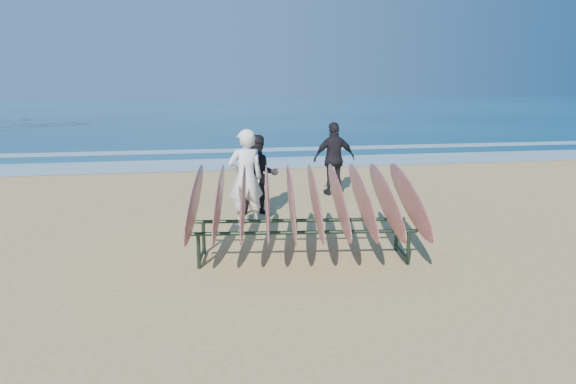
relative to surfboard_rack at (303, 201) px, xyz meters
name	(u,v)px	position (x,y,z in m)	size (l,w,h in m)	color
ground	(299,271)	(-0.16, -0.48, -0.88)	(120.00, 120.00, 0.00)	tan
ocean	(204,107)	(-0.16, 54.52, -0.88)	(160.00, 160.00, 0.00)	navy
foam_near	(237,164)	(-0.16, 9.52, -0.87)	(160.00, 160.00, 0.00)	white
foam_far	(229,150)	(-0.16, 13.02, -0.88)	(160.00, 160.00, 0.00)	white
surfboard_rack	(303,201)	(0.00, 0.00, 0.00)	(3.45, 2.82, 1.43)	#1C2D20
person_white	(246,178)	(-0.62, 1.97, 0.00)	(0.64, 0.42, 1.76)	silver
person_dark_a	(259,176)	(-0.29, 2.69, -0.09)	(0.77, 0.60, 1.59)	black
person_dark_b	(334,159)	(1.67, 4.33, -0.04)	(0.99, 0.41, 1.69)	black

